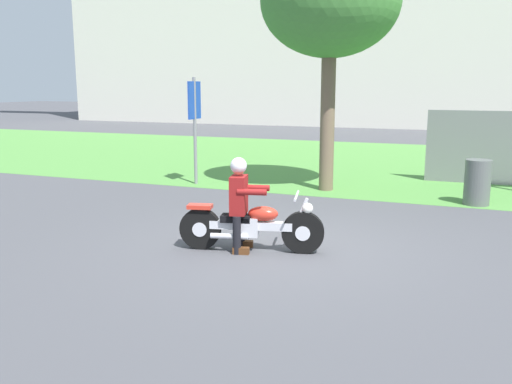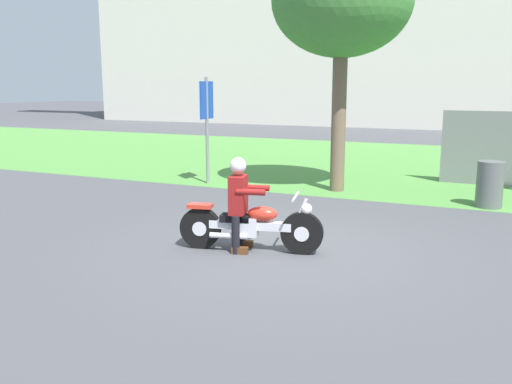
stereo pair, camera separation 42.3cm
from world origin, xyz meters
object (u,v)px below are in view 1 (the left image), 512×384
object	(u,v)px
rider_lead	(240,197)
tree_roadside	(330,2)
trash_can	(477,182)
motorcycle_lead	(251,226)
sign_banner	(195,114)

from	to	relation	value
rider_lead	tree_roadside	distance (m)	6.18
rider_lead	tree_roadside	size ratio (longest dim) A/B	0.25
trash_can	motorcycle_lead	bearing A→B (deg)	-123.34
rider_lead	trash_can	xyz separation A→B (m)	(3.24, 4.71, -0.34)
tree_roadside	sign_banner	bearing A→B (deg)	-173.04
tree_roadside	trash_can	xyz separation A→B (m)	(3.27, -0.46, -3.73)
motorcycle_lead	rider_lead	size ratio (longest dim) A/B	1.52
motorcycle_lead	sign_banner	distance (m)	5.99
motorcycle_lead	tree_roadside	world-z (taller)	tree_roadside
sign_banner	tree_roadside	bearing A→B (deg)	6.96
rider_lead	sign_banner	distance (m)	5.84
trash_can	tree_roadside	bearing A→B (deg)	172.06
sign_banner	rider_lead	bearing A→B (deg)	-55.86
rider_lead	tree_roadside	world-z (taller)	tree_roadside
motorcycle_lead	rider_lead	bearing A→B (deg)	179.14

